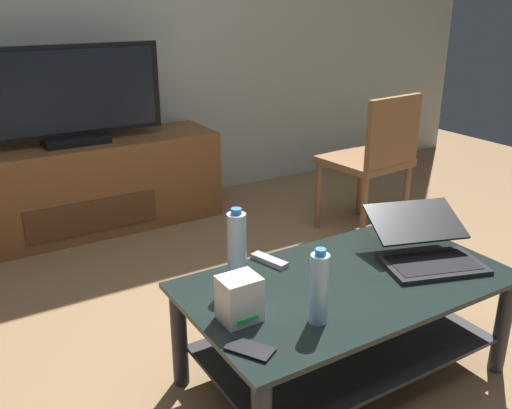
{
  "coord_description": "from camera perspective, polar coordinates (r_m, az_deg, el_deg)",
  "views": [
    {
      "loc": [
        -1.08,
        -1.32,
        1.4
      ],
      "look_at": [
        0.06,
        0.54,
        0.57
      ],
      "focal_mm": 39.05,
      "sensor_mm": 36.0,
      "label": 1
    }
  ],
  "objects": [
    {
      "name": "coffee_table",
      "position": [
        2.14,
        9.13,
        -10.71
      ],
      "size": [
        1.2,
        0.67,
        0.42
      ],
      "color": "black",
      "rests_on": "ground"
    },
    {
      "name": "dining_chair",
      "position": [
        3.39,
        12.05,
        4.87
      ],
      "size": [
        0.48,
        0.48,
        0.87
      ],
      "color": "brown",
      "rests_on": "ground"
    },
    {
      "name": "ground_plane",
      "position": [
        2.21,
        6.48,
        -18.77
      ],
      "size": [
        7.68,
        7.68,
        0.0
      ],
      "primitive_type": "plane",
      "color": "olive"
    },
    {
      "name": "media_cabinet",
      "position": [
        3.61,
        -17.52,
        1.68
      ],
      "size": [
        1.73,
        0.47,
        0.57
      ],
      "color": "brown",
      "rests_on": "ground"
    },
    {
      "name": "tv_remote",
      "position": [
        2.17,
        1.38,
        -5.75
      ],
      "size": [
        0.09,
        0.17,
        0.02
      ],
      "primitive_type": "cube",
      "rotation": [
        0.0,
        0.0,
        0.28
      ],
      "color": "#99999E",
      "rests_on": "coffee_table"
    },
    {
      "name": "cell_phone",
      "position": [
        1.68,
        -0.63,
        -14.62
      ],
      "size": [
        0.13,
        0.16,
        0.01
      ],
      "primitive_type": "cube",
      "rotation": [
        0.0,
        0.0,
        0.54
      ],
      "color": "black",
      "rests_on": "coffee_table"
    },
    {
      "name": "router_box",
      "position": [
        1.78,
        -1.72,
        -9.61
      ],
      "size": [
        0.13,
        0.11,
        0.15
      ],
      "color": "white",
      "rests_on": "coffee_table"
    },
    {
      "name": "water_bottle_far",
      "position": [
        1.76,
        6.47,
        -8.5
      ],
      "size": [
        0.06,
        0.06,
        0.25
      ],
      "color": "#99C6E5",
      "rests_on": "coffee_table"
    },
    {
      "name": "water_bottle_near",
      "position": [
        1.97,
        -1.98,
        -4.54
      ],
      "size": [
        0.07,
        0.07,
        0.29
      ],
      "color": "silver",
      "rests_on": "coffee_table"
    },
    {
      "name": "television",
      "position": [
        3.46,
        -18.42,
        10.35
      ],
      "size": [
        1.08,
        0.2,
        0.57
      ],
      "color": "black",
      "rests_on": "media_cabinet"
    },
    {
      "name": "laptop",
      "position": [
        2.27,
        16.98,
        -4.14
      ],
      "size": [
        0.47,
        0.48,
        0.17
      ],
      "color": "black",
      "rests_on": "coffee_table"
    }
  ]
}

